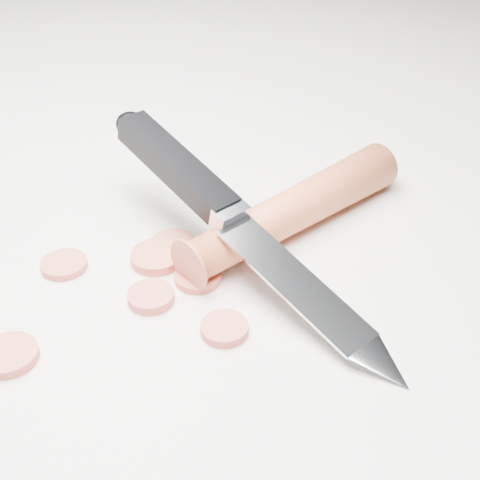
% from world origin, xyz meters
% --- Properties ---
extents(ground, '(2.40, 2.40, 0.00)m').
position_xyz_m(ground, '(0.00, 0.00, 0.00)').
color(ground, silver).
rests_on(ground, ground).
extents(carrot, '(0.11, 0.19, 0.03)m').
position_xyz_m(carrot, '(0.05, 0.07, 0.02)').
color(carrot, '#C24D28').
rests_on(carrot, ground).
extents(carrot_slice_0, '(0.03, 0.03, 0.01)m').
position_xyz_m(carrot_slice_0, '(-0.08, -0.03, 0.00)').
color(carrot_slice_0, '#C2543C').
rests_on(carrot_slice_0, ground).
extents(carrot_slice_1, '(0.03, 0.03, 0.01)m').
position_xyz_m(carrot_slice_1, '(-0.06, -0.12, 0.00)').
color(carrot_slice_1, '#C2543C').
rests_on(carrot_slice_1, ground).
extents(carrot_slice_2, '(0.04, 0.04, 0.01)m').
position_xyz_m(carrot_slice_2, '(-0.03, -0.00, 0.00)').
color(carrot_slice_2, '#C2543C').
rests_on(carrot_slice_2, ground).
extents(carrot_slice_3, '(0.03, 0.03, 0.01)m').
position_xyz_m(carrot_slice_3, '(-0.01, -0.04, 0.00)').
color(carrot_slice_3, '#C2543C').
rests_on(carrot_slice_3, ground).
extents(carrot_slice_4, '(0.03, 0.03, 0.01)m').
position_xyz_m(carrot_slice_4, '(0.01, -0.01, 0.00)').
color(carrot_slice_4, '#C2543C').
rests_on(carrot_slice_4, ground).
extents(carrot_slice_5, '(0.03, 0.03, 0.01)m').
position_xyz_m(carrot_slice_5, '(-0.02, 0.02, 0.00)').
color(carrot_slice_5, '#C2543C').
rests_on(carrot_slice_5, ground).
extents(carrot_slice_6, '(0.03, 0.03, 0.01)m').
position_xyz_m(carrot_slice_6, '(0.05, -0.04, 0.00)').
color(carrot_slice_6, '#C2543C').
rests_on(carrot_slice_6, ground).
extents(kitchen_knife, '(0.26, 0.14, 0.07)m').
position_xyz_m(kitchen_knife, '(0.03, 0.01, 0.04)').
color(kitchen_knife, silver).
rests_on(kitchen_knife, ground).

